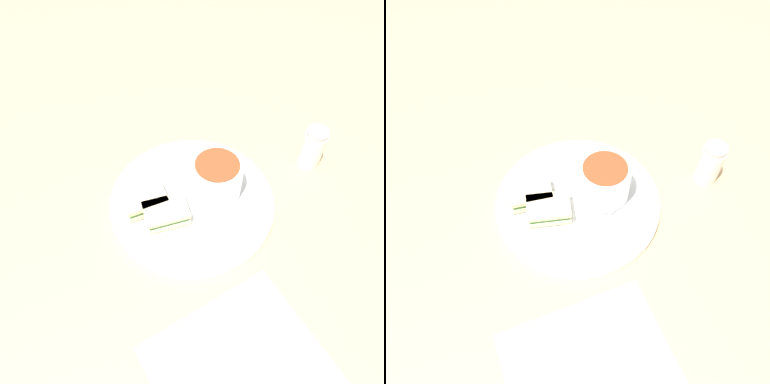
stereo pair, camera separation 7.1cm
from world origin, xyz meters
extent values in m
plane|color=tan|center=(0.00, 0.00, 0.00)|extent=(2.40, 2.40, 0.00)
cylinder|color=white|center=(0.00, 0.00, 0.01)|extent=(0.33, 0.33, 0.02)
torus|color=white|center=(0.00, 0.00, 0.02)|extent=(0.32, 0.32, 0.01)
cylinder|color=white|center=(0.05, 0.01, 0.02)|extent=(0.06, 0.06, 0.01)
cylinder|color=white|center=(0.05, 0.01, 0.06)|extent=(0.10, 0.10, 0.07)
cylinder|color=red|center=(0.05, 0.01, 0.09)|extent=(0.09, 0.09, 0.01)
cube|color=silver|center=(0.05, -0.06, 0.02)|extent=(0.06, 0.08, 0.00)
ellipsoid|color=silver|center=(0.08, -0.01, 0.02)|extent=(0.04, 0.04, 0.01)
cube|color=beige|center=(-0.09, 0.01, 0.03)|extent=(0.09, 0.07, 0.01)
cube|color=#33702D|center=(-0.09, 0.01, 0.04)|extent=(0.08, 0.06, 0.01)
cube|color=beige|center=(-0.09, 0.01, 0.05)|extent=(0.09, 0.07, 0.01)
cube|color=beige|center=(-0.06, -0.03, 0.03)|extent=(0.08, 0.06, 0.01)
cube|color=#33702D|center=(-0.06, -0.03, 0.04)|extent=(0.08, 0.06, 0.01)
cube|color=beige|center=(-0.06, -0.03, 0.05)|extent=(0.08, 0.06, 0.01)
cylinder|color=silver|center=(0.27, 0.05, 0.04)|extent=(0.05, 0.05, 0.08)
cylinder|color=#B7B7BC|center=(0.27, 0.05, 0.09)|extent=(0.04, 0.04, 0.01)
camera|label=1|loc=(-0.11, -0.42, 0.63)|focal=35.00mm
camera|label=2|loc=(-0.03, -0.43, 0.63)|focal=35.00mm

